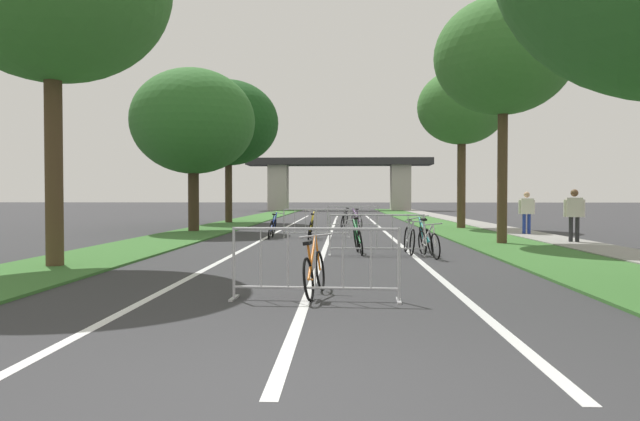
# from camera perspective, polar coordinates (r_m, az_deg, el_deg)

# --- Properties ---
(ground_plane) EXTENTS (300.00, 300.00, 0.00)m
(ground_plane) POSITION_cam_1_polar(r_m,az_deg,el_deg) (4.27, -5.28, -18.97)
(ground_plane) COLOR #333335
(grass_verge_left) EXTENTS (2.65, 69.35, 0.05)m
(grass_verge_left) POSITION_cam_1_polar(r_m,az_deg,el_deg) (32.93, -8.11, -1.17)
(grass_verge_left) COLOR #386B2D
(grass_verge_left) RESTS_ON ground
(grass_verge_right) EXTENTS (2.65, 69.35, 0.05)m
(grass_verge_right) POSITION_cam_1_polar(r_m,az_deg,el_deg) (32.74, 11.18, -1.20)
(grass_verge_right) COLOR #386B2D
(grass_verge_right) RESTS_ON ground
(sidewalk_path_right) EXTENTS (1.66, 69.35, 0.08)m
(sidewalk_path_right) POSITION_cam_1_polar(r_m,az_deg,el_deg) (33.14, 14.86, -1.16)
(sidewalk_path_right) COLOR gray
(sidewalk_path_right) RESTS_ON ground
(lane_stripe_center) EXTENTS (0.14, 40.12, 0.01)m
(lane_stripe_center) POSITION_cam_1_polar(r_m,az_deg,el_deg) (24.07, 1.17, -2.14)
(lane_stripe_center) COLOR silver
(lane_stripe_center) RESTS_ON ground
(lane_stripe_right_lane) EXTENTS (0.14, 40.12, 0.01)m
(lane_stripe_right_lane) POSITION_cam_1_polar(r_m,az_deg,el_deg) (24.13, 6.64, -2.14)
(lane_stripe_right_lane) COLOR silver
(lane_stripe_right_lane) RESTS_ON ground
(lane_stripe_left_lane) EXTENTS (0.14, 40.12, 0.01)m
(lane_stripe_left_lane) POSITION_cam_1_polar(r_m,az_deg,el_deg) (24.24, -4.27, -2.12)
(lane_stripe_left_lane) COLOR silver
(lane_stripe_left_lane) RESTS_ON ground
(overpass_bridge) EXTENTS (20.20, 3.60, 5.73)m
(overpass_bridge) POSITION_cam_1_polar(r_m,az_deg,el_deg) (61.33, 1.96, 3.72)
(overpass_bridge) COLOR #2D2D30
(overpass_bridge) RESTS_ON ground
(tree_left_oak_mid) EXTENTS (5.22, 5.22, 6.91)m
(tree_left_oak_mid) POSITION_cam_1_polar(r_m,az_deg,el_deg) (24.45, -12.87, 8.85)
(tree_left_oak_mid) COLOR #3D2D1E
(tree_left_oak_mid) RESTS_ON ground
(tree_left_cypress_far) EXTENTS (5.68, 5.68, 8.12)m
(tree_left_cypress_far) POSITION_cam_1_polar(r_m,az_deg,el_deg) (32.41, -9.37, 8.82)
(tree_left_cypress_far) COLOR #3D2D1E
(tree_left_cypress_far) RESTS_ON ground
(tree_right_oak_near) EXTENTS (4.26, 4.26, 7.67)m
(tree_right_oak_near) POSITION_cam_1_polar(r_m,az_deg,el_deg) (18.77, 18.26, 14.74)
(tree_right_oak_near) COLOR #4C3823
(tree_right_oak_near) RESTS_ON ground
(tree_right_pine_far) EXTENTS (4.11, 4.11, 7.43)m
(tree_right_pine_far) POSITION_cam_1_polar(r_m,az_deg,el_deg) (27.09, 14.32, 10.18)
(tree_right_pine_far) COLOR #4C3823
(tree_right_pine_far) RESTS_ON ground
(crowd_barrier_nearest) EXTENTS (2.46, 0.55, 1.05)m
(crowd_barrier_nearest) POSITION_cam_1_polar(r_m,az_deg,el_deg) (8.01, -0.49, -5.52)
(crowd_barrier_nearest) COLOR #ADADB2
(crowd_barrier_nearest) RESTS_ON ground
(crowd_barrier_second) EXTENTS (2.45, 0.48, 1.05)m
(crowd_barrier_second) POSITION_cam_1_polar(r_m,az_deg,el_deg) (14.17, 5.82, -2.52)
(crowd_barrier_second) COLOR #ADADB2
(crowd_barrier_second) RESTS_ON ground
(crowd_barrier_third) EXTENTS (2.45, 0.52, 1.05)m
(crowd_barrier_third) POSITION_cam_1_polar(r_m,az_deg,el_deg) (20.33, -0.37, -1.33)
(crowd_barrier_third) COLOR #ADADB2
(crowd_barrier_third) RESTS_ON ground
(crowd_barrier_fourth) EXTENTS (2.44, 0.45, 1.05)m
(crowd_barrier_fourth) POSITION_cam_1_polar(r_m,az_deg,el_deg) (26.48, 3.38, -0.70)
(crowd_barrier_fourth) COLOR #ADADB2
(crowd_barrier_fourth) RESTS_ON ground
(bicycle_blue_0) EXTENTS (0.48, 1.77, 0.97)m
(bicycle_blue_0) POSITION_cam_1_polar(r_m,az_deg,el_deg) (20.03, -4.89, -1.79)
(bicycle_blue_0) COLOR black
(bicycle_blue_0) RESTS_ON ground
(bicycle_black_1) EXTENTS (0.46, 1.68, 0.97)m
(bicycle_black_1) POSITION_cam_1_polar(r_m,az_deg,el_deg) (27.03, 2.53, -0.98)
(bicycle_black_1) COLOR black
(bicycle_black_1) RESTS_ON ground
(bicycle_yellow_2) EXTENTS (0.48, 1.61, 1.00)m
(bicycle_yellow_2) POSITION_cam_1_polar(r_m,az_deg,el_deg) (19.76, -0.95, -1.85)
(bicycle_yellow_2) COLOR black
(bicycle_yellow_2) RESTS_ON ground
(bicycle_green_3) EXTENTS (0.48, 1.66, 0.97)m
(bicycle_green_3) POSITION_cam_1_polar(r_m,az_deg,el_deg) (14.62, 3.90, -2.98)
(bicycle_green_3) COLOR black
(bicycle_green_3) RESTS_ON ground
(bicycle_purple_4) EXTENTS (0.69, 1.76, 0.96)m
(bicycle_purple_4) POSITION_cam_1_polar(r_m,az_deg,el_deg) (26.95, 3.79, -0.96)
(bicycle_purple_4) COLOR black
(bicycle_purple_4) RESTS_ON ground
(bicycle_teal_5) EXTENTS (0.55, 1.68, 1.00)m
(bicycle_teal_5) POSITION_cam_1_polar(r_m,az_deg,el_deg) (14.88, 10.78, -2.87)
(bicycle_teal_5) COLOR black
(bicycle_teal_5) RESTS_ON ground
(bicycle_orange_6) EXTENTS (0.53, 1.63, 0.92)m
(bicycle_orange_6) POSITION_cam_1_polar(r_m,az_deg,el_deg) (8.42, -0.60, -6.28)
(bicycle_orange_6) COLOR black
(bicycle_orange_6) RESTS_ON ground
(bicycle_white_7) EXTENTS (0.45, 1.61, 0.95)m
(bicycle_white_7) POSITION_cam_1_polar(r_m,az_deg,el_deg) (13.89, 11.05, -3.25)
(bicycle_white_7) COLOR black
(bicycle_white_7) RESTS_ON ground
(bicycle_silver_8) EXTENTS (0.46, 1.74, 0.91)m
(bicycle_silver_8) POSITION_cam_1_polar(r_m,az_deg,el_deg) (14.73, 9.13, -2.93)
(bicycle_silver_8) COLOR black
(bicycle_silver_8) RESTS_ON ground
(pedestrian_in_red_jacket) EXTENTS (0.61, 0.40, 1.73)m
(pedestrian_in_red_jacket) POSITION_cam_1_polar(r_m,az_deg,el_deg) (19.18, 24.59, -0.03)
(pedestrian_in_red_jacket) COLOR #262628
(pedestrian_in_red_jacket) RESTS_ON ground
(pedestrian_pushing_bike) EXTENTS (0.61, 0.31, 1.69)m
(pedestrian_pushing_bike) POSITION_cam_1_polar(r_m,az_deg,el_deg) (22.66, 20.41, 0.15)
(pedestrian_pushing_bike) COLOR navy
(pedestrian_pushing_bike) RESTS_ON ground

